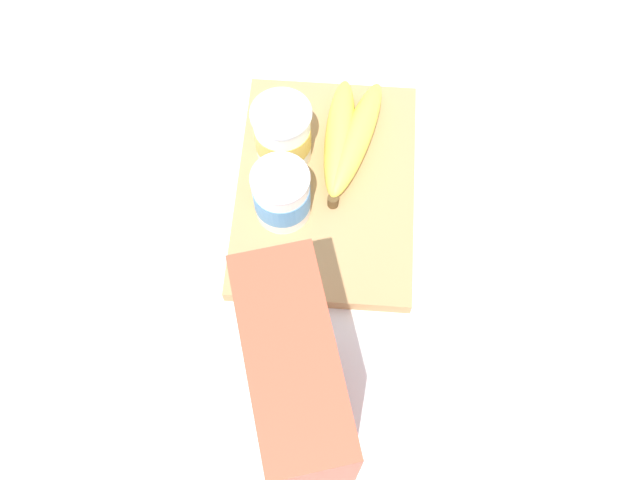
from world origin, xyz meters
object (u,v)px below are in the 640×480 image
object	(u,v)px
cutting_board	(326,188)
cereal_box	(296,391)
yogurt_cup_front	(282,195)
banana_bunch	(348,138)
yogurt_cup_back	(283,134)

from	to	relation	value
cutting_board	cereal_box	world-z (taller)	cereal_box
cutting_board	yogurt_cup_front	world-z (taller)	yogurt_cup_front
cutting_board	yogurt_cup_front	size ratio (longest dim) A/B	3.87
cutting_board	banana_bunch	xyz separation A→B (m)	(0.06, -0.02, 0.03)
yogurt_cup_front	banana_bunch	world-z (taller)	yogurt_cup_front
cutting_board	yogurt_cup_back	world-z (taller)	yogurt_cup_back
cereal_box	banana_bunch	size ratio (longest dim) A/B	1.46
yogurt_cup_front	yogurt_cup_back	world-z (taller)	yogurt_cup_back
yogurt_cup_back	banana_bunch	bearing A→B (deg)	-77.62
yogurt_cup_front	cereal_box	bearing A→B (deg)	-170.65
cutting_board	yogurt_cup_back	bearing A→B (deg)	54.05
cereal_box	yogurt_cup_back	size ratio (longest dim) A/B	2.95
cereal_box	yogurt_cup_back	world-z (taller)	cereal_box
yogurt_cup_front	banana_bunch	bearing A→B (deg)	-37.05
yogurt_cup_back	banana_bunch	xyz separation A→B (m)	(0.02, -0.08, -0.03)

